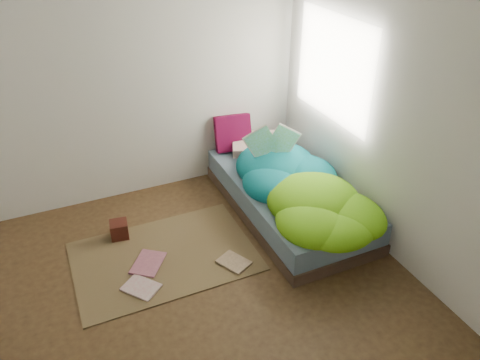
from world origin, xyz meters
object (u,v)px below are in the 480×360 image
object	(u,v)px
floor_book_b	(135,262)
bed	(288,197)
floor_book_a	(133,296)
open_book	(273,133)
pillow_magenta	(233,133)
wooden_box	(119,229)

from	to	relation	value
floor_book_b	bed	bearing A→B (deg)	42.20
floor_book_a	floor_book_b	distance (m)	0.42
bed	open_book	bearing A→B (deg)	111.68
open_book	floor_book_a	distance (m)	2.00
pillow_magenta	wooden_box	distance (m)	1.65
bed	floor_book_a	bearing A→B (deg)	-162.33
bed	pillow_magenta	xyz separation A→B (m)	(-0.22, 0.91, 0.37)
wooden_box	floor_book_b	xyz separation A→B (m)	(0.04, -0.44, -0.07)
bed	wooden_box	xyz separation A→B (m)	(-1.67, 0.28, -0.08)
bed	open_book	distance (m)	0.69
wooden_box	floor_book_a	bearing A→B (deg)	-94.81
wooden_box	floor_book_a	world-z (taller)	wooden_box
open_book	floor_book_b	size ratio (longest dim) A/B	1.41
pillow_magenta	floor_book_a	distance (m)	2.18
open_book	wooden_box	world-z (taller)	open_book
wooden_box	floor_book_b	size ratio (longest dim) A/B	0.50
open_book	wooden_box	distance (m)	1.75
pillow_magenta	floor_book_a	xyz separation A→B (m)	(-1.53, -1.47, -0.52)
pillow_magenta	open_book	bearing A→B (deg)	-70.99
pillow_magenta	floor_book_b	xyz separation A→B (m)	(-1.42, -1.07, -0.51)
floor_book_b	pillow_magenta	bearing A→B (deg)	73.71
pillow_magenta	wooden_box	size ratio (longest dim) A/B	2.45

